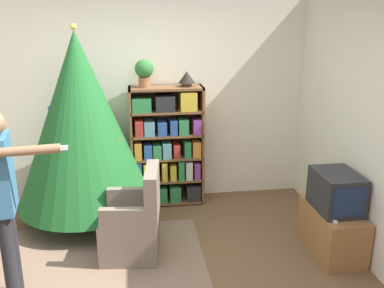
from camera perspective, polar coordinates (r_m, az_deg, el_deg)
ground_plane at (r=4.04m, az=-6.15°, el=-18.56°), size 14.00×14.00×0.00m
wall_back at (r=5.42m, az=-7.39°, el=5.82°), size 8.00×0.10×2.60m
area_rug at (r=4.32m, az=-14.80°, el=-16.44°), size 2.41×1.91×0.01m
bookshelf at (r=5.34m, az=-3.37°, el=-0.49°), size 0.90×0.34×1.50m
tv_stand at (r=4.65m, az=18.16°, el=-10.86°), size 0.41×0.80×0.47m
television at (r=4.47m, az=18.68°, el=-6.00°), size 0.39×0.54×0.39m
game_remote at (r=4.30m, az=18.33°, el=-9.57°), size 0.04×0.12×0.02m
christmas_tree at (r=4.93m, az=-14.63°, el=3.04°), size 1.54×1.54×2.24m
armchair at (r=4.37m, az=-7.69°, el=-10.67°), size 0.63×0.62×0.92m
standing_person at (r=3.71m, az=-23.83°, el=-6.13°), size 0.67×0.47×1.65m
potted_plant at (r=5.13m, az=-6.39°, el=9.62°), size 0.22×0.22×0.33m
table_lamp at (r=5.18m, az=-0.71°, el=8.81°), size 0.20×0.20×0.18m
book_pile_near_tree at (r=5.06m, az=-9.86°, el=-10.44°), size 0.20×0.19×0.06m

